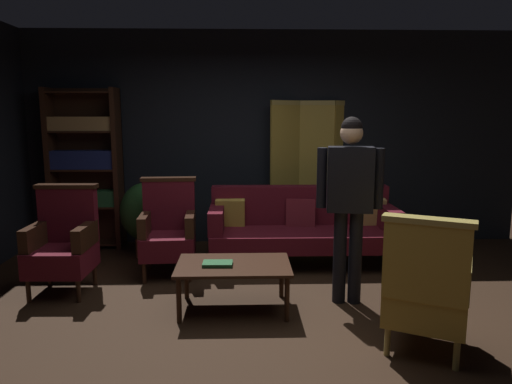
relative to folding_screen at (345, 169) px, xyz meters
The scene contains 12 objects.
ground_plane 2.93m from the folding_screen, 117.18° to the right, with size 10.00×10.00×0.00m, color black.
back_wall 1.33m from the folding_screen, behind, with size 7.20×0.10×2.80m, color black.
folding_screen is the anchor object (origin of this frame).
bookshelf 3.42m from the folding_screen, behind, with size 0.90×0.32×2.05m.
velvet_couch 1.34m from the folding_screen, 125.35° to the right, with size 2.12×0.78×0.88m.
coffee_table 2.83m from the folding_screen, 122.45° to the right, with size 1.00×0.64×0.42m.
armchair_gilt_accent 3.18m from the folding_screen, 91.49° to the right, with size 0.78×0.78×1.04m.
armchair_wing_left 3.68m from the folding_screen, 149.72° to the right, with size 0.60×0.59×1.04m.
armchair_wing_right 2.63m from the folding_screen, 148.48° to the right, with size 0.62×0.61×1.04m.
standing_figure 2.24m from the folding_screen, 101.32° to the right, with size 0.58×0.26×1.70m.
potted_plant 2.70m from the folding_screen, 164.46° to the right, with size 0.62×0.62×0.91m.
book_green_cloth 2.92m from the folding_screen, 124.36° to the right, with size 0.26×0.16×0.03m, color #1E4C28.
Camera 1 is at (-0.14, -3.84, 1.72)m, focal length 32.87 mm.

